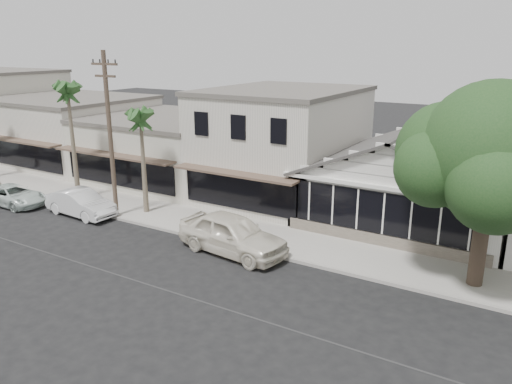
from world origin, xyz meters
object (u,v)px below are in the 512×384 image
Objects in this scene: utility_pole at (110,132)px; car_2 at (13,195)px; car_1 at (81,203)px; car_0 at (232,234)px; shade_tree at (491,154)px.

car_2 is (-6.94, -1.55, -4.18)m from utility_pole.
utility_pole is 2.02× the size of car_1.
car_2 is (-5.00, -0.77, -0.13)m from car_1.
utility_pole is 9.14m from car_0.
car_2 is (-15.19, -0.78, -0.32)m from car_0.
car_0 reaches higher than car_2.
car_1 is 0.55× the size of shade_tree.
utility_pole is 18.37m from shade_tree.
car_1 is 20.89m from shade_tree.
utility_pole is 2.07× the size of car_2.
shade_tree is at bearing -69.98° from car_0.
car_0 is (8.25, -0.77, -3.86)m from utility_pole.
shade_tree is at bearing -84.90° from car_2.
utility_pole is 1.66× the size of car_0.
car_0 is 15.21m from car_2.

